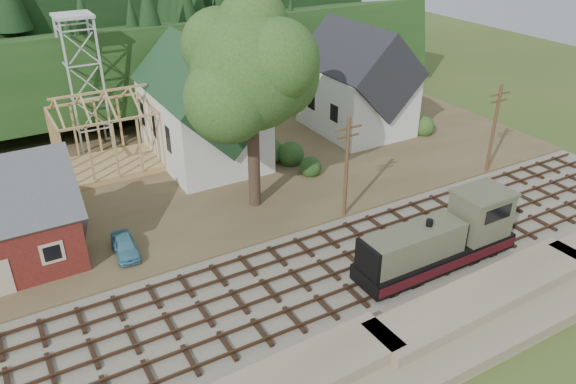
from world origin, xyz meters
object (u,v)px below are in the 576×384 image
car_blue (125,246)px  car_red (401,131)px  patio_set (19,247)px  locomotive (443,240)px

car_blue → car_red: (29.35, 6.87, -0.09)m
car_red → patio_set: bearing=102.0°
patio_set → car_blue: bearing=-9.8°
car_red → patio_set: 35.95m
car_red → locomotive: bearing=149.2°
locomotive → car_blue: locomotive is taller
locomotive → patio_set: size_ratio=4.84×
car_blue → patio_set: (-6.09, 1.05, 1.37)m
car_red → patio_set: size_ratio=1.63×
locomotive → patio_set: bearing=152.4°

